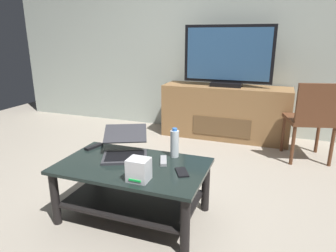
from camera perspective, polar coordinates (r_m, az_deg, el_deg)
ground_plane at (r=2.50m, az=-0.64°, el=-14.13°), size 7.68×7.68×0.00m
back_wall at (r=4.19m, az=10.11°, el=18.11°), size 6.40×0.12×2.80m
coffee_table at (r=2.20m, az=-6.68°, el=-10.35°), size 1.04×0.63×0.42m
media_cabinet at (r=3.96m, az=10.76°, el=2.62°), size 1.59×0.47×0.67m
television at (r=3.83m, az=11.28°, el=12.66°), size 1.09×0.20×0.74m
dining_chair at (r=3.42m, az=25.63°, el=1.53°), size 0.53×0.53×0.85m
laptop at (r=2.30m, az=-8.12°, el=-3.96°), size 0.47×0.51×0.18m
router_box at (r=1.89m, az=-5.57°, el=-8.24°), size 0.13×0.12×0.14m
water_bottle_near at (r=2.23m, az=1.27°, el=-3.30°), size 0.06×0.06×0.22m
cell_phone at (r=2.01m, az=2.65°, el=-8.74°), size 0.13×0.16×0.01m
tv_remote at (r=2.50m, az=-13.88°, el=-3.81°), size 0.08×0.17×0.02m
soundbar_remote at (r=2.17m, az=-0.85°, el=-6.59°), size 0.10×0.17×0.02m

